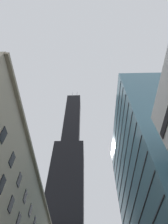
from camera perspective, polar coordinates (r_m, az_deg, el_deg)
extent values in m
cube|color=#9E937A|center=(45.78, -14.05, -18.86)|extent=(0.70, 56.37, 0.60)
cube|color=black|center=(28.55, -24.16, -19.79)|extent=(0.14, 1.40, 2.20)
cube|color=black|center=(32.51, -21.73, -25.08)|extent=(0.14, 1.40, 2.20)
cube|color=black|center=(36.72, -19.69, -29.16)|extent=(0.14, 1.40, 2.20)
cube|color=black|center=(27.65, -23.82, -6.57)|extent=(0.14, 1.40, 2.20)
cube|color=black|center=(30.92, -21.46, -13.62)|extent=(0.14, 1.40, 2.20)
cube|color=black|center=(34.61, -19.48, -19.22)|extent=(0.14, 1.40, 2.20)
cube|color=black|center=(38.59, -17.80, -23.69)|extent=(0.14, 1.40, 2.20)
cube|color=black|center=(42.79, -16.35, -27.30)|extent=(0.14, 1.40, 2.20)
cube|color=black|center=(47.14, -15.10, -30.23)|extent=(0.14, 1.40, 2.20)
cube|color=black|center=(120.39, -5.38, -21.92)|extent=(20.51, 20.51, 57.19)
cube|color=black|center=(164.70, -3.65, -2.92)|extent=(13.18, 13.18, 71.49)
cylinder|color=silver|center=(202.45, -3.72, 4.87)|extent=(1.20, 1.20, 18.69)
cylinder|color=silver|center=(202.12, -2.23, 4.90)|extent=(1.20, 1.20, 18.69)
cube|color=teal|center=(53.16, 23.88, -21.02)|extent=(17.49, 37.39, 56.86)
cube|color=black|center=(48.47, 15.12, -26.63)|extent=(0.12, 36.39, 0.24)
cube|color=black|center=(50.42, 14.06, -22.70)|extent=(0.12, 36.39, 0.24)
cube|color=black|center=(52.60, 13.14, -19.07)|extent=(0.12, 36.39, 0.24)
cube|color=black|center=(54.98, 12.33, -15.74)|extent=(0.12, 36.39, 0.24)
cube|color=black|center=(57.55, 11.61, -12.69)|extent=(0.12, 36.39, 0.24)
cube|color=black|center=(60.27, 10.97, -9.91)|extent=(0.12, 36.39, 0.24)
cube|color=black|center=(63.13, 10.40, -7.37)|extent=(0.12, 36.39, 0.24)
cube|color=black|center=(66.10, 9.88, -5.05)|extent=(0.12, 36.39, 0.24)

